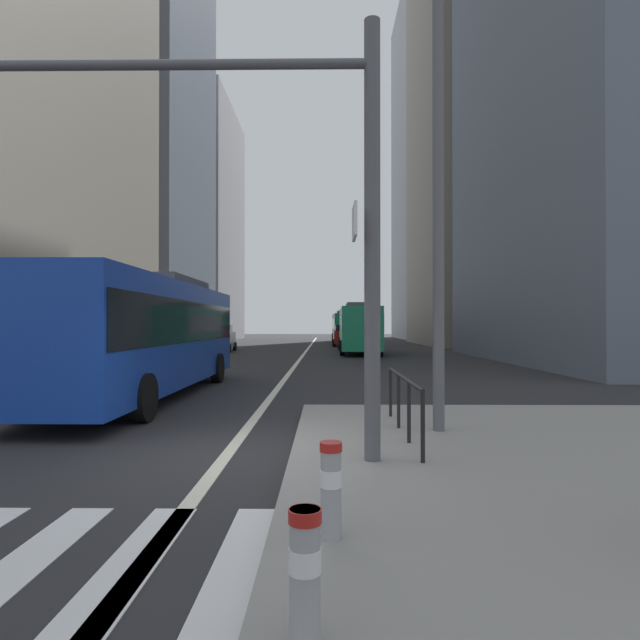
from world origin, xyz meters
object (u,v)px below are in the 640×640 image
car_oncoming_mid (220,338)px  bollard_left (331,484)px  car_oncoming_far (206,338)px  traffic_signal_gantry (195,166)px  bollard_front (305,568)px  street_lamp_post (438,136)px  car_receding_far (344,335)px  city_bus_red_receding (358,327)px  city_bus_red_distant (345,326)px  car_receding_near (344,336)px  city_bus_blue_oncoming (147,330)px

car_oncoming_mid → bollard_left: bearing=-76.9°
car_oncoming_far → traffic_signal_gantry: traffic_signal_gantry is taller
car_oncoming_mid → bollard_front: car_oncoming_mid is taller
car_oncoming_far → street_lamp_post: (10.65, -28.43, 4.29)m
car_receding_far → car_oncoming_far: bearing=-136.6°
car_oncoming_mid → car_receding_far: 12.99m
city_bus_red_receding → car_oncoming_far: (-10.94, 0.90, -0.85)m
bollard_front → bollard_left: bollard_left is taller
city_bus_red_distant → car_receding_near: bearing=-92.7°
street_lamp_post → bollard_left: bearing=-112.7°
street_lamp_post → car_receding_near: bearing=90.6°
car_oncoming_mid → traffic_signal_gantry: bearing=-79.1°
car_receding_near → traffic_signal_gantry: traffic_signal_gantry is taller
city_bus_blue_oncoming → bollard_front: city_bus_blue_oncoming is taller
city_bus_blue_oncoming → city_bus_red_distant: 42.92m
city_bus_red_distant → bollard_front: size_ratio=13.93×
car_receding_near → car_receding_far: size_ratio=0.96×
city_bus_red_distant → bollard_left: bearing=-92.2°
bollard_front → city_bus_blue_oncoming: bearing=113.1°
city_bus_blue_oncoming → car_receding_far: bearing=78.8°
city_bus_red_receding → car_oncoming_far: bearing=175.3°
city_bus_blue_oncoming → city_bus_red_receding: same height
car_receding_far → bollard_front: bearing=-92.2°
car_receding_near → bollard_left: 42.61m
street_lamp_post → bollard_left: (-1.91, -4.57, -4.67)m
car_receding_far → traffic_signal_gantry: 40.43m
city_bus_blue_oncoming → city_bus_red_receding: bearing=72.3°
city_bus_red_receding → car_oncoming_far: size_ratio=2.69×
city_bus_blue_oncoming → traffic_signal_gantry: bearing=-66.4°
city_bus_red_distant → car_oncoming_far: (-10.71, -19.07, -0.85)m
car_receding_near → street_lamp_post: 38.25m
city_bus_red_distant → city_bus_red_receding: bearing=-89.3°
bollard_left → traffic_signal_gantry: bearing=125.7°
car_receding_far → street_lamp_post: 38.40m
car_oncoming_mid → bollard_front: bearing=-77.7°
city_bus_red_receding → city_bus_red_distant: size_ratio=1.02×
car_oncoming_mid → bollard_front: 36.13m
car_oncoming_mid → bollard_left: (7.88, -33.78, -0.38)m
street_lamp_post → bollard_front: bearing=-108.8°
city_bus_blue_oncoming → city_bus_red_distant: size_ratio=1.05×
traffic_signal_gantry → city_bus_red_distant: bearing=85.6°
car_oncoming_far → traffic_signal_gantry: size_ratio=0.58×
car_oncoming_far → city_bus_blue_oncoming: bearing=-80.8°
traffic_signal_gantry → street_lamp_post: (3.75, 2.01, 1.12)m
bollard_left → city_bus_blue_oncoming: bearing=117.1°
city_bus_red_distant → car_oncoming_mid: bearing=-118.3°
street_lamp_post → car_oncoming_mid: bearing=108.5°
car_receding_near → car_receding_far: 0.15m
car_receding_far → traffic_signal_gantry: traffic_signal_gantry is taller
city_bus_blue_oncoming → traffic_signal_gantry: traffic_signal_gantry is taller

